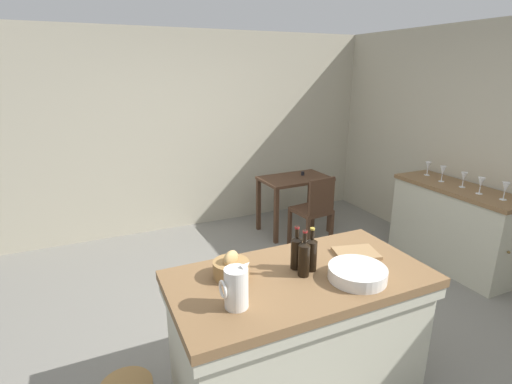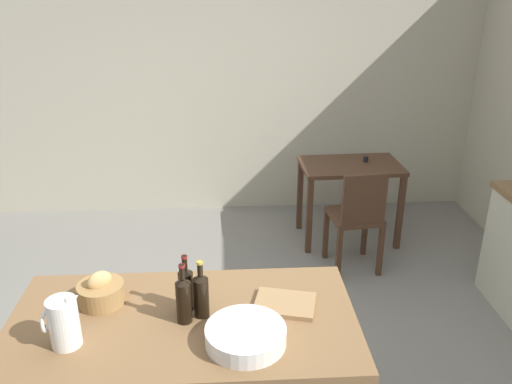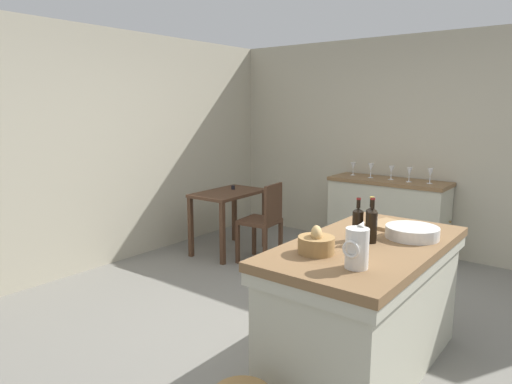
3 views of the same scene
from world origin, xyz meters
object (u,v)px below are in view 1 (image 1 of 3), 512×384
at_px(wash_bowl, 357,273).
at_px(cutting_board, 356,253).
at_px(pitcher, 236,288).
at_px(island_table, 298,329).
at_px(wine_glass_far_left, 505,188).
at_px(wooden_chair, 314,210).
at_px(wine_glass_right, 443,171).
at_px(side_cabinet, 453,226).
at_px(wine_bottle_dark, 311,253).
at_px(wine_glass_far_right, 428,166).
at_px(wine_bottle_green, 304,258).
at_px(wine_glass_left, 481,183).
at_px(wine_glass_middle, 464,177).
at_px(writing_desk, 295,186).
at_px(wine_bottle_amber, 296,252).
at_px(bread_basket, 231,268).

distance_m(wash_bowl, cutting_board, 0.33).
height_order(pitcher, wash_bowl, pitcher).
bearing_deg(pitcher, island_table, 17.21).
xyz_separation_m(island_table, wine_glass_far_left, (2.48, 0.38, 0.55)).
bearing_deg(wooden_chair, pitcher, -132.01).
height_order(wash_bowl, wine_glass_far_left, wine_glass_far_left).
height_order(wooden_chair, wash_bowl, wash_bowl).
bearing_deg(pitcher, wine_glass_right, 22.70).
xyz_separation_m(side_cabinet, wooden_chair, (-1.19, 0.97, 0.05)).
bearing_deg(wine_bottle_dark, wine_glass_far_right, 28.50).
height_order(side_cabinet, wine_glass_far_left, wine_glass_far_left).
bearing_deg(wine_bottle_green, wine_glass_left, 14.32).
bearing_deg(wine_glass_left, wine_glass_middle, 78.26).
distance_m(writing_desk, wine_bottle_amber, 2.71).
bearing_deg(side_cabinet, wine_bottle_green, -160.56).
distance_m(wine_glass_middle, wine_glass_far_right, 0.52).
height_order(side_cabinet, wine_glass_left, wine_glass_left).
bearing_deg(bread_basket, wine_glass_far_right, 22.16).
bearing_deg(pitcher, wine_bottle_green, 15.16).
distance_m(wine_glass_left, wine_glass_far_right, 0.75).
height_order(wash_bowl, wine_glass_middle, wine_glass_middle).
bearing_deg(pitcher, wine_bottle_dark, 16.87).
distance_m(island_table, wash_bowl, 0.56).
height_order(side_cabinet, wine_bottle_amber, wine_bottle_amber).
relative_size(wash_bowl, wine_glass_right, 2.02).
distance_m(pitcher, wine_glass_middle, 3.14).
bearing_deg(wine_glass_far_left, cutting_board, -171.23).
relative_size(wash_bowl, wine_glass_left, 2.08).
bearing_deg(side_cabinet, wooden_chair, 140.87).
bearing_deg(wine_glass_far_right, wine_bottle_green, -151.55).
distance_m(side_cabinet, pitcher, 3.18).
distance_m(wine_glass_right, wine_glass_far_right, 0.28).
relative_size(island_table, wine_bottle_amber, 5.67).
height_order(wash_bowl, wine_glass_right, wine_glass_right).
bearing_deg(cutting_board, wash_bowl, -127.32).
relative_size(bread_basket, wine_glass_right, 1.27).
height_order(writing_desk, wine_bottle_dark, wine_bottle_dark).
bearing_deg(wine_bottle_amber, wooden_chair, 53.80).
xyz_separation_m(wine_bottle_dark, wine_glass_far_right, (2.45, 1.33, 0.02)).
relative_size(island_table, wine_bottle_green, 5.42).
xyz_separation_m(wash_bowl, wine_bottle_dark, (-0.20, 0.21, 0.08)).
relative_size(side_cabinet, wine_bottle_dark, 4.84).
distance_m(wash_bowl, bread_basket, 0.77).
xyz_separation_m(writing_desk, wine_bottle_dark, (-1.26, -2.38, 0.37)).
height_order(wooden_chair, bread_basket, bread_basket).
bearing_deg(bread_basket, wine_glass_middle, 13.26).
relative_size(side_cabinet, wine_glass_far_right, 8.75).
relative_size(writing_desk, wine_bottle_dark, 3.16).
xyz_separation_m(pitcher, wine_glass_far_right, (3.03, 1.50, 0.02)).
height_order(bread_basket, wine_glass_right, wine_glass_right).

